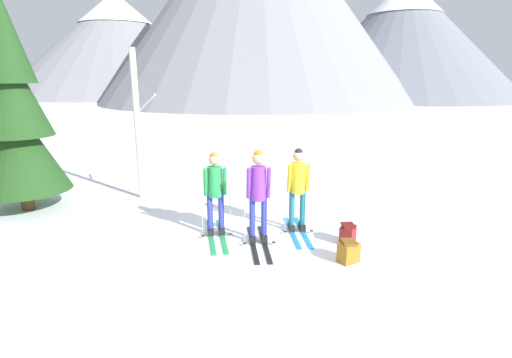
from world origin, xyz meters
The scene contains 9 objects.
ground_plane centered at (0.00, 0.00, 0.00)m, with size 400.00×400.00×0.00m, color white.
skier_in_green centered at (-0.77, 0.19, 0.93)m, with size 0.61×1.80×1.66m.
skier_in_purple centered at (0.04, -0.24, 1.00)m, with size 0.61×1.73×1.77m.
skier_in_yellow centered at (0.86, 0.29, 0.95)m, with size 0.61×1.67×1.70m.
pine_tree_near centered at (-5.25, 2.00, 2.25)m, with size 2.03×2.03×4.91m.
birch_tree_tall centered at (-2.75, 2.81, 1.88)m, with size 0.66×0.85×3.72m.
backpack_on_snow_front centered at (1.71, -0.41, 0.19)m, with size 0.38×0.40×0.38m.
backpack_on_snow_beside centered at (1.51, -1.17, 0.19)m, with size 0.40×0.36×0.38m.
mountain_ridge_distant centered at (1.35, 51.46, 10.77)m, with size 78.23×55.83×25.79m.
Camera 1 is at (-0.43, -7.20, 3.02)m, focal length 27.75 mm.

